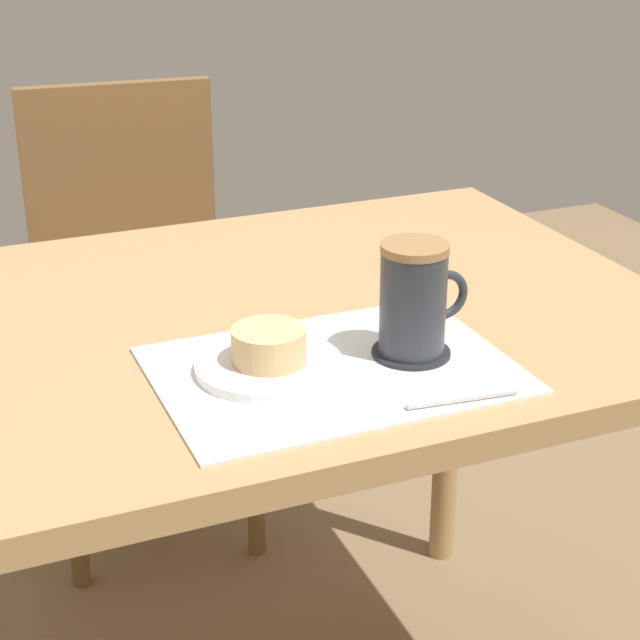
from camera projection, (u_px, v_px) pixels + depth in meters
dining_table at (282, 370)px, 1.47m from camera, size 1.04×0.79×0.75m
wooden_chair at (136, 294)px, 2.17m from camera, size 0.45×0.45×0.90m
placemat at (333, 370)px, 1.25m from camera, size 0.41×0.30×0.00m
pastry_plate at (269, 366)px, 1.25m from camera, size 0.17×0.17×0.01m
pastry at (269, 345)px, 1.24m from camera, size 0.09×0.09×0.04m
coffee_coaster at (411, 352)px, 1.29m from camera, size 0.10×0.10×0.00m
coffee_mug at (415, 298)px, 1.26m from camera, size 0.11×0.08×0.14m
teaspoon at (462, 398)px, 1.18m from camera, size 0.13×0.02×0.01m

